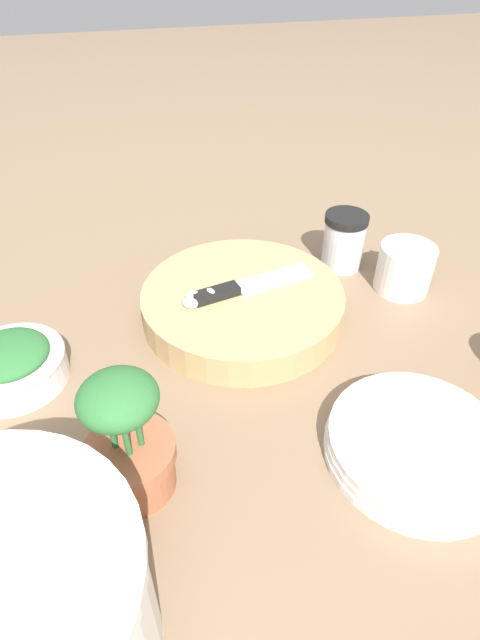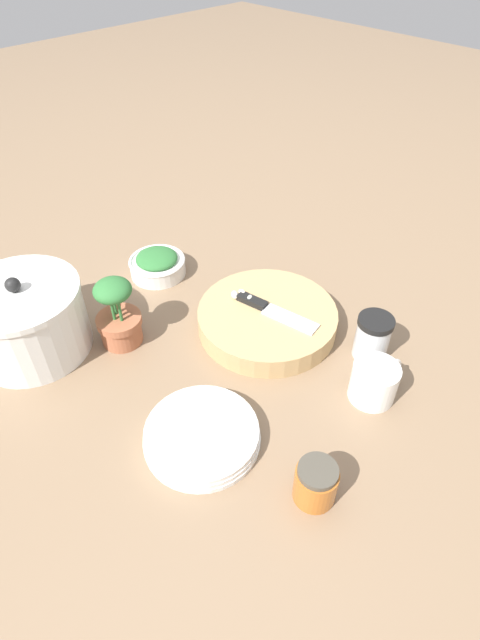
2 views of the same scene
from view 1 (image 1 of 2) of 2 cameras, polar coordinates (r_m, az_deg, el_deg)
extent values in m
plane|color=#7F664C|center=(0.65, 2.10, -5.49)|extent=(5.00, 5.00, 0.00)
cylinder|color=tan|center=(0.72, 0.30, 1.87)|extent=(0.29, 0.29, 0.05)
cube|color=black|center=(0.69, -2.72, 3.04)|extent=(0.07, 0.03, 0.01)
cube|color=silver|center=(0.73, 3.87, 4.68)|extent=(0.12, 0.06, 0.01)
ellipsoid|color=#F3DFCD|center=(0.69, -5.42, 2.81)|extent=(0.02, 0.01, 0.02)
ellipsoid|color=silver|center=(0.67, -5.70, 1.94)|extent=(0.03, 0.02, 0.02)
ellipsoid|color=silver|center=(0.69, -3.33, 3.01)|extent=(0.02, 0.02, 0.02)
cylinder|color=silver|center=(0.69, -24.46, -5.10)|extent=(0.13, 0.13, 0.04)
torus|color=silver|center=(0.68, -24.87, -3.96)|extent=(0.13, 0.13, 0.01)
ellipsoid|color=#2D6B33|center=(0.67, -25.02, -3.56)|extent=(0.10, 0.10, 0.03)
cylinder|color=silver|center=(0.84, 11.70, 8.48)|extent=(0.07, 0.07, 0.08)
cylinder|color=black|center=(0.82, 12.13, 11.28)|extent=(0.07, 0.07, 0.01)
cylinder|color=silver|center=(0.81, 18.29, 5.64)|extent=(0.08, 0.08, 0.07)
torus|color=silver|center=(0.84, 17.19, 7.43)|extent=(0.02, 0.05, 0.05)
cylinder|color=silver|center=(0.59, 19.34, -13.93)|extent=(0.20, 0.20, 0.01)
cylinder|color=silver|center=(0.59, 19.55, -13.34)|extent=(0.20, 0.20, 0.01)
cylinder|color=silver|center=(0.58, 19.76, -12.73)|extent=(0.19, 0.19, 0.01)
cylinder|color=#A35B3D|center=(0.53, -12.12, -15.95)|extent=(0.08, 0.08, 0.06)
cylinder|color=#A35B3D|center=(0.51, -12.47, -14.47)|extent=(0.09, 0.09, 0.02)
ellipsoid|color=#2D6B33|center=(0.45, -13.80, -8.72)|extent=(0.07, 0.07, 0.04)
cylinder|color=#2D6B33|center=(0.48, -11.70, -11.23)|extent=(0.01, 0.01, 0.07)
cylinder|color=#2D6B33|center=(0.48, -13.08, -12.21)|extent=(0.01, 0.01, 0.07)
cylinder|color=#2D6B33|center=(0.48, -14.68, -11.33)|extent=(0.01, 0.01, 0.07)
camera|label=2|loc=(0.71, 94.21, 24.44)|focal=28.00mm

